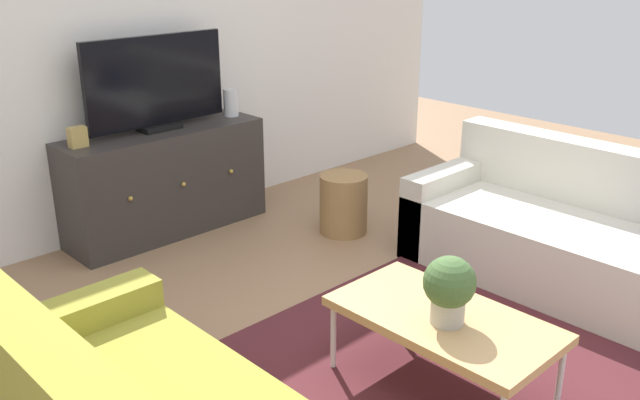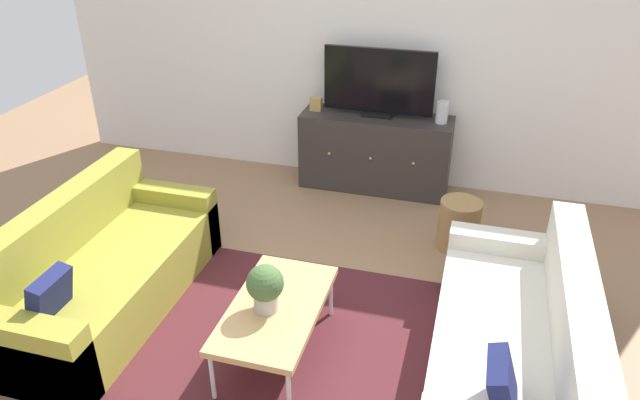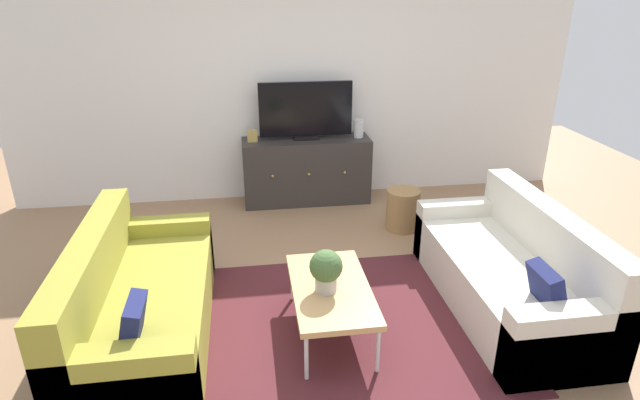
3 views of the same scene
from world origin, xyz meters
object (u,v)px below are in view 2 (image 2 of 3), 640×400
object	(u,v)px
coffee_table	(276,309)
flat_screen_tv	(379,83)
potted_plant	(265,286)
tv_console	(375,152)
mantel_clock	(316,104)
wicker_basket	(459,224)
glass_vase	(442,112)
couch_right_side	(521,351)
couch_left_side	(97,273)

from	to	relation	value
coffee_table	flat_screen_tv	xyz separation A→B (m)	(0.14, 2.53, 0.70)
coffee_table	potted_plant	xyz separation A→B (m)	(-0.04, -0.05, 0.20)
tv_console	flat_screen_tv	xyz separation A→B (m)	(-0.00, 0.02, 0.69)
flat_screen_tv	mantel_clock	distance (m)	0.65
potted_plant	tv_console	xyz separation A→B (m)	(0.18, 2.56, -0.20)
coffee_table	tv_console	world-z (taller)	tv_console
tv_console	wicker_basket	bearing A→B (deg)	-45.15
glass_vase	wicker_basket	size ratio (longest dim) A/B	0.48
glass_vase	mantel_clock	size ratio (longest dim) A/B	1.55
couch_right_side	couch_left_side	bearing A→B (deg)	180.00
flat_screen_tv	tv_console	bearing A→B (deg)	-90.00
tv_console	potted_plant	bearing A→B (deg)	-94.01
couch_left_side	potted_plant	size ratio (longest dim) A/B	6.00
couch_left_side	glass_vase	bearing A→B (deg)	48.20
potted_plant	mantel_clock	bearing A→B (deg)	99.33
couch_left_side	coffee_table	xyz separation A→B (m)	(1.39, -0.14, 0.09)
couch_left_side	couch_right_side	xyz separation A→B (m)	(2.87, 0.00, 0.00)
coffee_table	tv_console	size ratio (longest dim) A/B	0.70
coffee_table	flat_screen_tv	size ratio (longest dim) A/B	0.97
couch_right_side	coffee_table	xyz separation A→B (m)	(-1.48, -0.14, 0.09)
couch_left_side	flat_screen_tv	world-z (taller)	flat_screen_tv
coffee_table	glass_vase	xyz separation A→B (m)	(0.74, 2.51, 0.48)
coffee_table	couch_right_side	bearing A→B (deg)	5.30
tv_console	flat_screen_tv	distance (m)	0.69
tv_console	glass_vase	bearing A→B (deg)	0.00
tv_console	couch_right_side	bearing A→B (deg)	-60.45
couch_right_side	mantel_clock	distance (m)	3.12
coffee_table	glass_vase	world-z (taller)	glass_vase
couch_right_side	tv_console	distance (m)	2.73
couch_right_side	flat_screen_tv	xyz separation A→B (m)	(-1.35, 2.39, 0.79)
couch_right_side	tv_console	bearing A→B (deg)	119.55
potted_plant	tv_console	world-z (taller)	tv_console
potted_plant	couch_left_side	bearing A→B (deg)	172.20
potted_plant	flat_screen_tv	bearing A→B (deg)	86.03
glass_vase	couch_right_side	bearing A→B (deg)	-72.55
couch_right_side	flat_screen_tv	size ratio (longest dim) A/B	1.81
couch_right_side	mantel_clock	xyz separation A→B (m)	(-1.95, 2.37, 0.53)
glass_vase	couch_left_side	bearing A→B (deg)	-131.80
potted_plant	coffee_table	bearing A→B (deg)	47.19
tv_console	mantel_clock	world-z (taller)	mantel_clock
couch_left_side	flat_screen_tv	size ratio (longest dim) A/B	1.81
coffee_table	wicker_basket	world-z (taller)	wicker_basket
wicker_basket	tv_console	bearing A→B (deg)	134.85
coffee_table	glass_vase	size ratio (longest dim) A/B	4.99
couch_left_side	tv_console	bearing A→B (deg)	57.32
couch_right_side	glass_vase	xyz separation A→B (m)	(-0.75, 2.37, 0.57)
coffee_table	tv_console	distance (m)	2.52
couch_right_side	potted_plant	distance (m)	1.56
coffee_table	wicker_basket	xyz separation A→B (m)	(1.02, 1.62, -0.15)
potted_plant	flat_screen_tv	distance (m)	2.63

